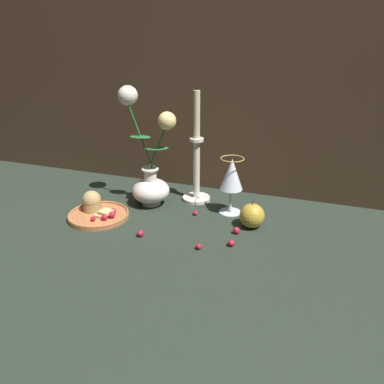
{
  "coord_description": "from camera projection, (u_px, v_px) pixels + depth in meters",
  "views": [
    {
      "loc": [
        0.39,
        -0.94,
        0.52
      ],
      "look_at": [
        0.05,
        0.01,
        0.1
      ],
      "focal_mm": 35.0,
      "sensor_mm": 36.0,
      "label": 1
    }
  ],
  "objects": [
    {
      "name": "ground_plane",
      "position": [
        175.0,
        221.0,
        1.14
      ],
      "size": [
        2.4,
        2.4,
        0.0
      ],
      "primitive_type": "plane",
      "color": "#232D23",
      "rests_on": "ground"
    },
    {
      "name": "wall_back",
      "position": [
        209.0,
        8.0,
        1.18
      ],
      "size": [
        2.4,
        0.04,
        1.2
      ],
      "primitive_type": "cube",
      "color": "#422D1E",
      "rests_on": "ground_plane"
    },
    {
      "name": "vase",
      "position": [
        149.0,
        171.0,
        1.21
      ],
      "size": [
        0.2,
        0.12,
        0.38
      ],
      "color": "silver",
      "rests_on": "ground_plane"
    },
    {
      "name": "plate_with_pastries",
      "position": [
        97.0,
        210.0,
        1.16
      ],
      "size": [
        0.19,
        0.19,
        0.08
      ],
      "color": "#B77042",
      "rests_on": "ground_plane"
    },
    {
      "name": "wine_glass",
      "position": [
        232.0,
        176.0,
        1.15
      ],
      "size": [
        0.07,
        0.07,
        0.18
      ],
      "color": "silver",
      "rests_on": "ground_plane"
    },
    {
      "name": "candlestick",
      "position": [
        197.0,
        165.0,
        1.24
      ],
      "size": [
        0.09,
        0.09,
        0.38
      ],
      "color": "silver",
      "rests_on": "ground_plane"
    },
    {
      "name": "apple_beside_vase",
      "position": [
        252.0,
        216.0,
        1.09
      ],
      "size": [
        0.07,
        0.07,
        0.09
      ],
      "color": "#B2932D",
      "rests_on": "ground_plane"
    },
    {
      "name": "berry_near_plate",
      "position": [
        199.0,
        247.0,
        0.98
      ],
      "size": [
        0.02,
        0.02,
        0.02
      ],
      "primitive_type": "sphere",
      "color": "#AD192D",
      "rests_on": "ground_plane"
    },
    {
      "name": "berry_front_center",
      "position": [
        236.0,
        230.0,
        1.06
      ],
      "size": [
        0.02,
        0.02,
        0.02
      ],
      "primitive_type": "sphere",
      "color": "#AD192D",
      "rests_on": "ground_plane"
    },
    {
      "name": "berry_by_glass_stem",
      "position": [
        195.0,
        213.0,
        1.17
      ],
      "size": [
        0.01,
        0.01,
        0.01
      ],
      "primitive_type": "sphere",
      "color": "#AD192D",
      "rests_on": "ground_plane"
    },
    {
      "name": "berry_under_candlestick",
      "position": [
        140.0,
        234.0,
        1.04
      ],
      "size": [
        0.02,
        0.02,
        0.02
      ],
      "primitive_type": "sphere",
      "color": "#AD192D",
      "rests_on": "ground_plane"
    },
    {
      "name": "berry_far_right",
      "position": [
        231.0,
        243.0,
        1.0
      ],
      "size": [
        0.02,
        0.02,
        0.02
      ],
      "primitive_type": "sphere",
      "color": "#AD192D",
      "rests_on": "ground_plane"
    }
  ]
}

